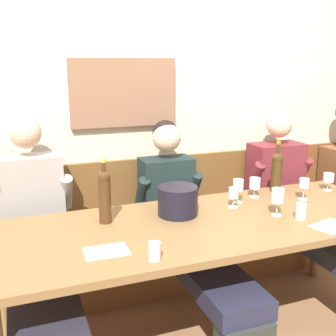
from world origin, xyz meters
name	(u,v)px	position (x,y,z in m)	size (l,w,h in m)	color
room_wall_back	(152,94)	(0.00, 1.09, 1.40)	(6.80, 0.12, 2.80)	beige
wood_wainscot_panel	(156,215)	(0.00, 1.04, 0.47)	(6.80, 0.03, 0.93)	brown
wall_bench	(165,247)	(0.00, 0.83, 0.28)	(2.71, 0.42, 0.94)	brown
dining_table	(207,233)	(0.00, 0.13, 0.68)	(2.41, 0.88, 0.75)	brown
person_left_seat	(37,243)	(-0.92, 0.45, 0.63)	(0.51, 1.30, 1.32)	#2E2A2E
person_center_left_seat	(186,225)	(0.01, 0.44, 0.61)	(0.47, 1.30, 1.24)	#2B322E
person_right_seat	(302,206)	(0.93, 0.46, 0.62)	(0.52, 1.31, 1.28)	#243235
ice_bucket	(178,201)	(-0.12, 0.29, 0.84)	(0.24, 0.24, 0.17)	black
wine_bottle_clear_water	(277,170)	(0.70, 0.47, 0.90)	(0.08, 0.08, 0.36)	#3F2E14
wine_bottle_amber_mid	(105,195)	(-0.54, 0.32, 0.92)	(0.07, 0.07, 0.37)	#462B14
wine_glass_near_bucket	(255,184)	(0.49, 0.42, 0.84)	(0.07, 0.07, 0.13)	silver
wine_glass_center_front	(304,184)	(0.76, 0.26, 0.86)	(0.06, 0.06, 0.14)	silver
wine_glass_mid_right	(238,186)	(0.33, 0.35, 0.86)	(0.07, 0.07, 0.16)	silver
wine_glass_right_end	(233,194)	(0.26, 0.29, 0.84)	(0.06, 0.06, 0.13)	silver
wine_glass_by_bottle	(329,178)	(1.06, 0.36, 0.84)	(0.07, 0.07, 0.12)	silver
wine_glass_mid_left	(278,197)	(0.43, 0.07, 0.87)	(0.08, 0.08, 0.17)	silver
water_tumbler_right	(155,251)	(-0.43, -0.21, 0.79)	(0.06, 0.06, 0.09)	silver
water_tumbler_center	(301,211)	(0.52, -0.03, 0.80)	(0.06, 0.06, 0.09)	silver
tasting_sheet_left_guest	(106,251)	(-0.62, -0.05, 0.75)	(0.21, 0.15, 0.00)	white
tasting_sheet_right_guest	(331,226)	(0.61, -0.18, 0.75)	(0.21, 0.15, 0.00)	white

